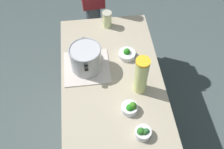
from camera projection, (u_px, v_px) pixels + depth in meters
name	position (u px, v px, depth m)	size (l,w,h in m)	color
ground_plane	(112.00, 131.00, 2.61)	(8.00, 8.00, 0.00)	#4B5757
counter_slab	(112.00, 109.00, 2.26)	(1.29, 0.72, 0.87)	tan
dish_cloth	(87.00, 67.00, 1.97)	(0.32, 0.33, 0.01)	beige
cooking_pot	(86.00, 58.00, 1.89)	(0.29, 0.22, 0.19)	#B7B7BC
lemonade_pitcher	(141.00, 76.00, 1.74)	(0.09, 0.09, 0.30)	#EAF08F
mason_jar	(107.00, 19.00, 2.18)	(0.08, 0.08, 0.14)	beige
broccoli_bowl_front	(143.00, 133.00, 1.63)	(0.10, 0.10, 0.08)	silver
broccoli_bowl_center	(127.00, 54.00, 2.02)	(0.13, 0.13, 0.08)	silver
broccoli_bowl_back	(130.00, 108.00, 1.73)	(0.11, 0.11, 0.08)	silver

